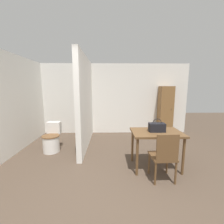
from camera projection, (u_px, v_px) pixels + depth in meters
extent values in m
plane|color=#4C3D30|center=(109.00, 214.00, 2.00)|extent=(16.00, 16.00, 0.00)
cube|color=white|center=(109.00, 99.00, 5.46)|extent=(5.71, 0.12, 2.50)
cube|color=white|center=(7.00, 105.00, 3.55)|extent=(0.12, 4.65, 2.50)
cube|color=white|center=(86.00, 102.00, 4.25)|extent=(0.12, 2.31, 2.50)
cube|color=brown|center=(157.00, 133.00, 3.05)|extent=(1.00, 0.69, 0.04)
cylinder|color=brown|center=(137.00, 157.00, 2.82)|extent=(0.05, 0.05, 0.74)
cylinder|color=brown|center=(184.00, 157.00, 2.84)|extent=(0.05, 0.05, 0.74)
cylinder|color=brown|center=(133.00, 145.00, 3.39)|extent=(0.05, 0.05, 0.74)
cylinder|color=brown|center=(171.00, 145.00, 3.41)|extent=(0.05, 0.05, 0.74)
cube|color=brown|center=(162.00, 156.00, 2.70)|extent=(0.43, 0.43, 0.04)
cube|color=brown|center=(168.00, 148.00, 2.47)|extent=(0.38, 0.04, 0.46)
cylinder|color=brown|center=(149.00, 163.00, 2.90)|extent=(0.04, 0.04, 0.42)
cylinder|color=brown|center=(167.00, 163.00, 2.92)|extent=(0.04, 0.04, 0.42)
cylinder|color=brown|center=(155.00, 174.00, 2.55)|extent=(0.04, 0.04, 0.42)
cylinder|color=brown|center=(176.00, 173.00, 2.57)|extent=(0.04, 0.04, 0.42)
cylinder|color=white|center=(51.00, 144.00, 3.91)|extent=(0.41, 0.41, 0.41)
cylinder|color=brown|center=(51.00, 136.00, 3.87)|extent=(0.44, 0.44, 0.02)
cube|color=white|center=(54.00, 128.00, 4.12)|extent=(0.35, 0.18, 0.32)
cube|color=black|center=(157.00, 127.00, 3.04)|extent=(0.32, 0.17, 0.18)
torus|color=black|center=(157.00, 123.00, 3.02)|extent=(0.19, 0.01, 0.19)
cube|color=brown|center=(165.00, 111.00, 5.29)|extent=(0.45, 0.41, 1.71)
sphere|color=black|center=(171.00, 109.00, 5.06)|extent=(0.02, 0.02, 0.02)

